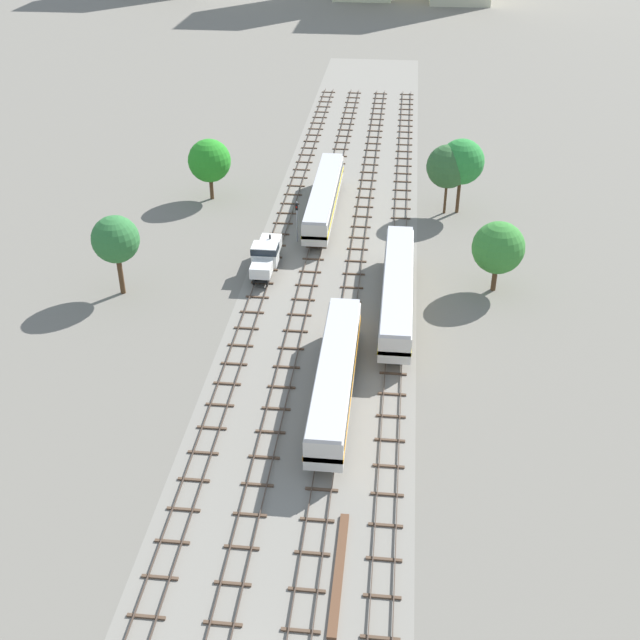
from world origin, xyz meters
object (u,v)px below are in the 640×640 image
diesel_railcar_centre_left_nearest (335,375)px  signal_post_nearest (297,217)px  passenger_coach_centre_near (398,288)px  passenger_coach_left_midfar (324,196)px  shunter_loco_far_left_mid (266,255)px

diesel_railcar_centre_left_nearest → signal_post_nearest: signal_post_nearest is taller
passenger_coach_centre_near → signal_post_nearest: signal_post_nearest is taller
diesel_railcar_centre_left_nearest → passenger_coach_centre_near: (4.73, 15.24, 0.02)m
passenger_coach_left_midfar → diesel_railcar_centre_left_nearest: bearing=-82.8°
diesel_railcar_centre_left_nearest → shunter_loco_far_left_mid: (-9.46, 22.02, -0.59)m
diesel_railcar_centre_left_nearest → passenger_coach_left_midfar: bearing=97.2°
diesel_railcar_centre_left_nearest → passenger_coach_centre_near: bearing=72.8°
passenger_coach_centre_near → passenger_coach_left_midfar: same height
shunter_loco_far_left_mid → signal_post_nearest: signal_post_nearest is taller
passenger_coach_centre_near → shunter_loco_far_left_mid: passenger_coach_centre_near is taller
diesel_railcar_centre_left_nearest → passenger_coach_left_midfar: (-4.73, 37.25, 0.02)m
passenger_coach_left_midfar → signal_post_nearest: (-2.36, -7.59, 0.54)m
diesel_railcar_centre_left_nearest → signal_post_nearest: (-7.09, 29.66, 0.55)m
diesel_railcar_centre_left_nearest → shunter_loco_far_left_mid: size_ratio=2.42×
diesel_railcar_centre_left_nearest → signal_post_nearest: size_ratio=4.17×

